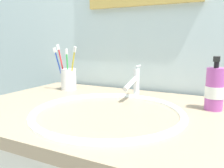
{
  "coord_description": "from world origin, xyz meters",
  "views": [
    {
      "loc": [
        0.38,
        -0.69,
        1.12
      ],
      "look_at": [
        0.04,
        -0.02,
        0.98
      ],
      "focal_mm": 37.41,
      "sensor_mm": 36.0,
      "label": 1
    }
  ],
  "objects_px": {
    "toothbrush_red": "(62,64)",
    "soap_dispenser": "(215,89)",
    "toothbrush_cup": "(69,79)",
    "toothbrush_green": "(67,67)",
    "toothbrush_blue": "(59,66)",
    "toothbrush_yellow": "(72,66)",
    "faucet": "(135,82)"
  },
  "relations": [
    {
      "from": "toothbrush_red",
      "to": "soap_dispenser",
      "type": "relative_size",
      "value": 1.17
    },
    {
      "from": "toothbrush_cup",
      "to": "soap_dispenser",
      "type": "bearing_deg",
      "value": -4.96
    },
    {
      "from": "toothbrush_green",
      "to": "toothbrush_blue",
      "type": "relative_size",
      "value": 0.97
    },
    {
      "from": "toothbrush_yellow",
      "to": "toothbrush_red",
      "type": "bearing_deg",
      "value": -177.26
    },
    {
      "from": "toothbrush_red",
      "to": "toothbrush_green",
      "type": "relative_size",
      "value": 1.11
    },
    {
      "from": "toothbrush_cup",
      "to": "toothbrush_blue",
      "type": "relative_size",
      "value": 0.51
    },
    {
      "from": "faucet",
      "to": "toothbrush_cup",
      "type": "xyz_separation_m",
      "value": [
        -0.34,
        0.01,
        -0.01
      ]
    },
    {
      "from": "faucet",
      "to": "toothbrush_yellow",
      "type": "distance_m",
      "value": 0.31
    },
    {
      "from": "toothbrush_blue",
      "to": "soap_dispenser",
      "type": "xyz_separation_m",
      "value": [
        0.68,
        -0.04,
        -0.04
      ]
    },
    {
      "from": "toothbrush_red",
      "to": "toothbrush_yellow",
      "type": "height_order",
      "value": "toothbrush_red"
    },
    {
      "from": "faucet",
      "to": "soap_dispenser",
      "type": "bearing_deg",
      "value": -7.93
    },
    {
      "from": "toothbrush_green",
      "to": "faucet",
      "type": "bearing_deg",
      "value": 1.28
    },
    {
      "from": "toothbrush_yellow",
      "to": "toothbrush_green",
      "type": "xyz_separation_m",
      "value": [
        -0.02,
        -0.01,
        -0.0
      ]
    },
    {
      "from": "toothbrush_yellow",
      "to": "toothbrush_green",
      "type": "bearing_deg",
      "value": -166.28
    },
    {
      "from": "toothbrush_yellow",
      "to": "toothbrush_blue",
      "type": "distance_m",
      "value": 0.08
    },
    {
      "from": "toothbrush_red",
      "to": "soap_dispenser",
      "type": "distance_m",
      "value": 0.67
    },
    {
      "from": "faucet",
      "to": "toothbrush_blue",
      "type": "distance_m",
      "value": 0.39
    },
    {
      "from": "soap_dispenser",
      "to": "toothbrush_blue",
      "type": "bearing_deg",
      "value": 176.79
    },
    {
      "from": "toothbrush_blue",
      "to": "soap_dispenser",
      "type": "distance_m",
      "value": 0.69
    },
    {
      "from": "toothbrush_red",
      "to": "toothbrush_blue",
      "type": "height_order",
      "value": "toothbrush_red"
    },
    {
      "from": "toothbrush_yellow",
      "to": "toothbrush_green",
      "type": "relative_size",
      "value": 1.06
    },
    {
      "from": "toothbrush_cup",
      "to": "soap_dispenser",
      "type": "distance_m",
      "value": 0.65
    },
    {
      "from": "faucet",
      "to": "toothbrush_yellow",
      "type": "relative_size",
      "value": 0.8
    },
    {
      "from": "toothbrush_yellow",
      "to": "toothbrush_cup",
      "type": "bearing_deg",
      "value": 157.14
    },
    {
      "from": "faucet",
      "to": "toothbrush_yellow",
      "type": "height_order",
      "value": "toothbrush_yellow"
    },
    {
      "from": "toothbrush_cup",
      "to": "faucet",
      "type": "bearing_deg",
      "value": -2.35
    },
    {
      "from": "toothbrush_cup",
      "to": "toothbrush_yellow",
      "type": "bearing_deg",
      "value": -22.86
    },
    {
      "from": "toothbrush_blue",
      "to": "toothbrush_red",
      "type": "bearing_deg",
      "value": -2.81
    },
    {
      "from": "soap_dispenser",
      "to": "toothbrush_yellow",
      "type": "bearing_deg",
      "value": 176.19
    },
    {
      "from": "toothbrush_cup",
      "to": "soap_dispenser",
      "type": "xyz_separation_m",
      "value": [
        0.64,
        -0.06,
        0.02
      ]
    },
    {
      "from": "toothbrush_blue",
      "to": "toothbrush_green",
      "type": "bearing_deg",
      "value": -4.23
    },
    {
      "from": "toothbrush_cup",
      "to": "toothbrush_blue",
      "type": "distance_m",
      "value": 0.08
    }
  ]
}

